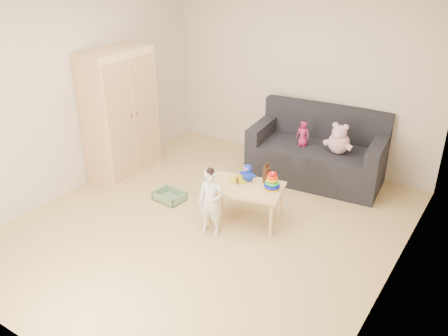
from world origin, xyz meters
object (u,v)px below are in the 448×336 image
Objects in this scene: wardrobe at (120,115)px; sofa at (316,163)px; play_table at (245,203)px; toddler at (211,203)px.

sofa is (2.29, 1.30, -0.63)m from wardrobe.
sofa reaches higher than play_table.
sofa is at bearing 79.73° from play_table.
play_table is at bearing 48.06° from toddler.
toddler is at bearing -109.45° from sofa.
wardrobe is 1.99m from toddler.
sofa is 2.29× the size of toddler.
play_table is (-0.26, -1.43, -0.02)m from sofa.
wardrobe reaches higher than sofa.
toddler is (-0.18, -0.43, 0.16)m from play_table.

